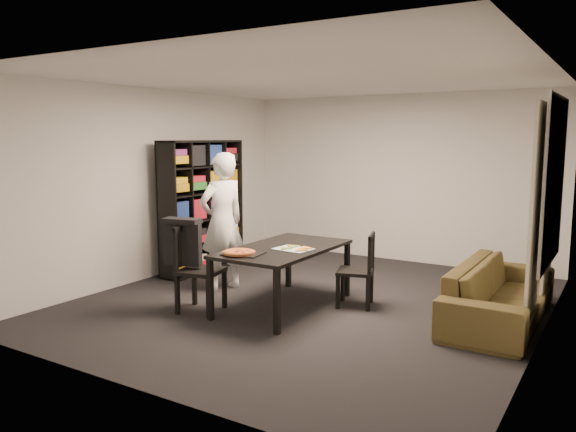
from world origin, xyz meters
The scene contains 16 objects.
room centered at (0.00, 0.00, 1.30)m, with size 5.01×5.51×2.61m.
window_pane centered at (2.48, 0.60, 1.50)m, with size 0.02×1.40×1.60m, color black.
window_frame centered at (2.48, 0.60, 1.50)m, with size 0.03×1.52×1.72m, color white.
curtain_left centered at (2.40, 0.08, 1.15)m, with size 0.03×0.70×2.25m, color beige.
curtain_right centered at (2.40, 1.12, 1.15)m, with size 0.03×0.70×2.25m, color beige.
bookshelf centered at (-2.16, 0.60, 0.95)m, with size 0.35×1.50×1.90m, color black.
dining_table centered at (-0.17, -0.34, 0.64)m, with size 0.94×1.69×0.70m.
chair_left centered at (-0.97, -0.97, 0.55)m, with size 0.53×0.53×0.97m.
chair_right centered at (0.58, 0.16, 0.49)m, with size 0.50×0.50×0.86m.
draped_jacket centered at (-1.10, -1.00, 0.80)m, with size 0.46×0.27×0.54m.
person centered at (-1.24, -0.10, 0.88)m, with size 0.64×0.42×1.76m, color white.
baking_tray centered at (-0.34, -0.89, 0.71)m, with size 0.40×0.32×0.01m, color black.
pepperoni_pizza centered at (-0.36, -0.93, 0.73)m, with size 0.35×0.35×0.03m.
kitchen_towel centered at (-0.01, -0.39, 0.71)m, with size 0.40×0.30×0.01m, color silver.
pizza_slices centered at (0.01, -0.37, 0.72)m, with size 0.37×0.31×0.01m, color gold, non-canonical shape.
sofa centered at (2.05, 0.44, 0.31)m, with size 2.10×0.82×0.61m, color #43421A.
Camera 1 is at (3.15, -5.65, 1.94)m, focal length 35.00 mm.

